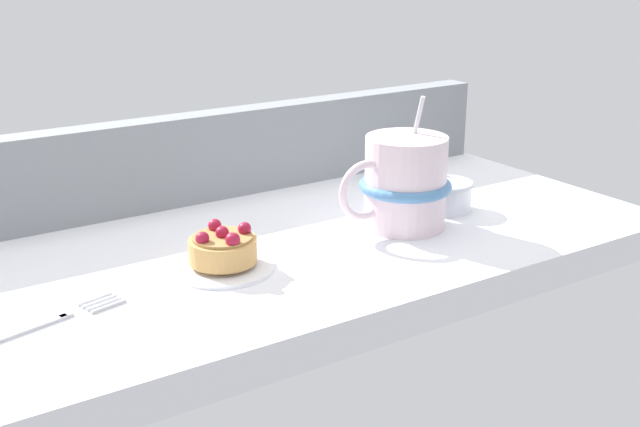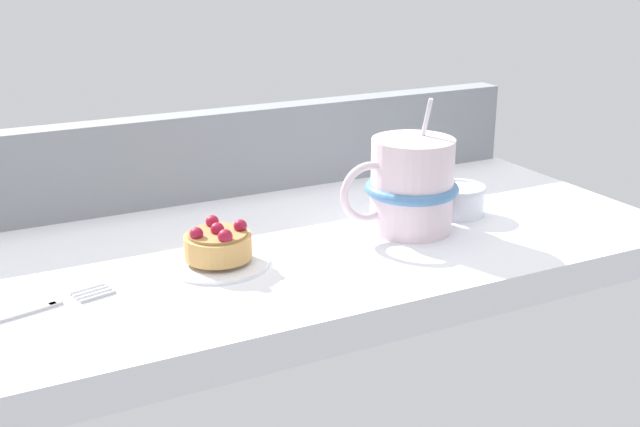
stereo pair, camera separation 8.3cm
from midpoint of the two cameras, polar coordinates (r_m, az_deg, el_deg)
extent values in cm
cube|color=white|center=(86.75, -0.42, -3.07)|extent=(86.38, 39.29, 3.62)
cube|color=gray|center=(99.95, -5.06, 4.20)|extent=(84.66, 3.58, 10.75)
cylinder|color=white|center=(79.61, -4.27, -3.47)|extent=(10.05, 10.05, 0.88)
cylinder|color=white|center=(79.70, -4.27, -3.61)|extent=(5.53, 5.53, 0.44)
cylinder|color=tan|center=(79.02, -4.30, -2.39)|extent=(6.69, 6.69, 2.32)
cylinder|color=#A37942|center=(78.55, -4.32, -1.51)|extent=(5.89, 5.89, 0.30)
sphere|color=maroon|center=(78.38, -4.33, -1.17)|extent=(1.35, 1.35, 1.35)
sphere|color=maroon|center=(79.02, -2.71, -0.94)|extent=(1.34, 1.34, 1.34)
sphere|color=maroon|center=(80.36, -4.76, -0.64)|extent=(1.34, 1.34, 1.34)
sphere|color=maroon|center=(77.39, -5.77, -1.51)|extent=(1.34, 1.34, 1.34)
sphere|color=maroon|center=(76.39, -3.68, -1.70)|extent=(1.44, 1.44, 1.44)
cylinder|color=silver|center=(88.67, 9.24, 1.97)|extent=(9.09, 9.09, 10.38)
torus|color=#4C7FB2|center=(88.78, 9.23, 1.74)|extent=(10.33, 10.33, 1.20)
torus|color=silver|center=(85.59, 6.23, 1.49)|extent=(6.68, 0.87, 6.68)
cylinder|color=silver|center=(88.72, 10.14, 5.95)|extent=(0.78, 2.23, 6.93)
cube|color=#B7B7BC|center=(73.66, -15.26, -6.18)|extent=(1.30, 0.83, 0.60)
cube|color=#B7B7BC|center=(74.13, -12.45, -5.77)|extent=(3.46, 1.05, 0.60)
cube|color=#B7B7BC|center=(74.73, -12.73, -5.59)|extent=(3.46, 1.05, 0.60)
cube|color=#B7B7BC|center=(75.32, -13.00, -5.40)|extent=(3.46, 1.05, 0.60)
cube|color=#B7B7BC|center=(75.92, -13.26, -5.22)|extent=(3.46, 1.05, 0.60)
cylinder|color=silver|center=(95.83, 12.31, 0.83)|extent=(5.94, 5.94, 3.23)
torus|color=silver|center=(95.35, 12.38, 1.75)|extent=(6.42, 6.42, 0.60)
camera|label=1|loc=(0.04, -87.14, 0.99)|focal=44.96mm
camera|label=2|loc=(0.04, 92.86, -0.99)|focal=44.96mm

